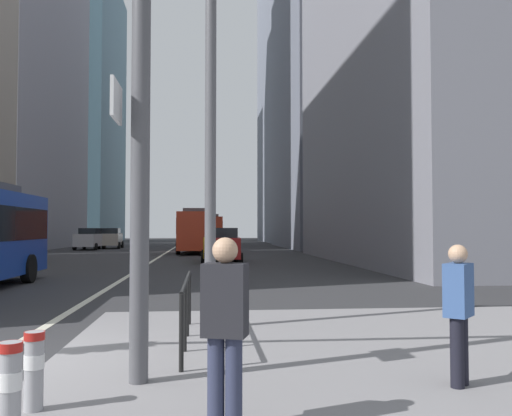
{
  "coord_description": "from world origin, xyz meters",
  "views": [
    {
      "loc": [
        3.1,
        -7.56,
        1.91
      ],
      "look_at": [
        7.25,
        36.71,
        3.61
      ],
      "focal_mm": 37.5,
      "sensor_mm": 36.0,
      "label": 1
    }
  ],
  "objects": [
    {
      "name": "office_tower_right_mid",
      "position": [
        17.0,
        45.45,
        18.23
      ],
      "size": [
        12.34,
        19.17,
        36.46
      ],
      "primitive_type": "cube",
      "color": "slate",
      "rests_on": "ground"
    },
    {
      "name": "office_tower_right_far",
      "position": [
        17.0,
        68.12,
        28.09
      ],
      "size": [
        11.21,
        20.71,
        56.17
      ],
      "primitive_type": "cube",
      "color": "slate",
      "rests_on": "ground"
    },
    {
      "name": "pedestrian_railing",
      "position": [
        2.8,
        0.77,
        0.84
      ],
      "size": [
        0.06,
        3.33,
        0.98
      ],
      "color": "black",
      "rests_on": "median_island"
    },
    {
      "name": "car_receding_near",
      "position": [
        4.07,
        21.94,
        0.99
      ],
      "size": [
        2.15,
        4.34,
        1.94
      ],
      "color": "maroon",
      "rests_on": "ground"
    },
    {
      "name": "office_tower_left_far",
      "position": [
        -16.0,
        73.37,
        19.59
      ],
      "size": [
        11.07,
        21.48,
        39.18
      ],
      "primitive_type": "cube",
      "color": "slate",
      "rests_on": "ground"
    },
    {
      "name": "bollard_left",
      "position": [
        1.5,
        -2.95,
        0.61
      ],
      "size": [
        0.2,
        0.2,
        0.83
      ],
      "color": "#99999E",
      "rests_on": "median_island"
    },
    {
      "name": "bollard_right",
      "position": [
        1.44,
        -2.13,
        0.57
      ],
      "size": [
        0.2,
        0.2,
        0.76
      ],
      "color": "#99999E",
      "rests_on": "median_island"
    },
    {
      "name": "ground_plane",
      "position": [
        0.0,
        20.0,
        0.0
      ],
      "size": [
        160.0,
        160.0,
        0.0
      ],
      "primitive_type": "plane",
      "color": "#303033"
    },
    {
      "name": "street_lamp_post",
      "position": [
        3.17,
        2.03,
        5.28
      ],
      "size": [
        5.5,
        0.32,
        8.0
      ],
      "color": "#56565B",
      "rests_on": "median_island"
    },
    {
      "name": "lane_centre_line",
      "position": [
        0.0,
        30.0,
        0.01
      ],
      "size": [
        0.2,
        80.0,
        0.01
      ],
      "primitive_type": "cube",
      "color": "beige",
      "rests_on": "ground"
    },
    {
      "name": "city_bus_red_distant",
      "position": [
        3.53,
        51.39,
        1.84
      ],
      "size": [
        2.73,
        11.21,
        3.4
      ],
      "color": "red",
      "rests_on": "ground"
    },
    {
      "name": "car_oncoming_far",
      "position": [
        -5.96,
        44.79,
        0.99
      ],
      "size": [
        2.19,
        4.16,
        1.94
      ],
      "color": "#B2A899",
      "rests_on": "ground"
    },
    {
      "name": "median_island",
      "position": [
        5.5,
        -1.0,
        0.07
      ],
      "size": [
        9.0,
        10.0,
        0.15
      ],
      "primitive_type": "cube",
      "color": "gray",
      "rests_on": "ground"
    },
    {
      "name": "pedestrian_walking",
      "position": [
        5.93,
        -1.75,
        1.02
      ],
      "size": [
        0.43,
        0.44,
        1.58
      ],
      "color": "black",
      "rests_on": "median_island"
    },
    {
      "name": "city_bus_red_receding",
      "position": [
        2.29,
        35.1,
        1.84
      ],
      "size": [
        2.72,
        10.83,
        3.4
      ],
      "color": "red",
      "rests_on": "ground"
    },
    {
      "name": "pedestrian_waiting",
      "position": [
        3.27,
        -2.86,
        1.08
      ],
      "size": [
        0.43,
        0.34,
        1.69
      ],
      "color": "#2D334C",
      "rests_on": "median_island"
    },
    {
      "name": "car_oncoming_mid",
      "position": [
        -7.31,
        41.8,
        0.99
      ],
      "size": [
        2.2,
        4.58,
        1.94
      ],
      "color": "silver",
      "rests_on": "ground"
    },
    {
      "name": "car_receding_far",
      "position": [
        3.86,
        22.94,
        0.99
      ],
      "size": [
        2.05,
        4.49,
        1.94
      ],
      "color": "gold",
      "rests_on": "ground"
    },
    {
      "name": "office_tower_left_mid",
      "position": [
        -16.0,
        45.12,
        23.64
      ],
      "size": [
        10.29,
        23.7,
        47.28
      ],
      "primitive_type": "cube",
      "color": "gray",
      "rests_on": "ground"
    }
  ]
}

